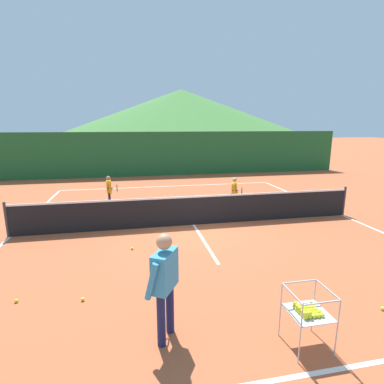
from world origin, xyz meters
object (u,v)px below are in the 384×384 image
Objects in this scene: tennis_net at (194,210)px; tennis_ball_6 at (83,299)px; tennis_ball_3 at (16,301)px; student_0 at (109,189)px; tennis_ball_4 at (383,309)px; tennis_ball_5 at (170,283)px; ball_cart at (307,311)px; student_1 at (235,191)px; instructor at (165,277)px; tennis_ball_0 at (132,248)px.

tennis_net is 4.85m from tennis_ball_6.
student_0 is at bearing 78.53° from tennis_ball_3.
student_0 is at bearing 123.26° from tennis_ball_4.
tennis_ball_5 is at bearing 155.75° from tennis_ball_4.
ball_cart is 2.81m from tennis_ball_5.
student_0 reaches higher than tennis_ball_3.
student_1 reaches higher than ball_cart.
instructor is 3.15m from tennis_ball_3.
student_1 is at bearing 40.34° from tennis_ball_3.
tennis_net is 2.62m from tennis_ball_0.
student_1 is at bearing 38.32° from tennis_ball_0.
tennis_ball_0 is 2.92m from tennis_ball_3.
instructor is 2.12m from ball_cart.
tennis_ball_3 and tennis_ball_5 have the same top height.
tennis_ball_6 is (-3.40, 1.86, -0.55)m from ball_cart.
tennis_ball_3 is (-1.28, -6.33, -0.73)m from student_0.
instructor is (-1.50, -5.13, 0.52)m from tennis_net.
tennis_ball_4 is at bearing -14.36° from tennis_ball_6.
instructor is at bearing -106.25° from tennis_net.
tennis_ball_3 is at bearing -138.24° from tennis_net.
student_0 is 4.45m from tennis_ball_0.
tennis_net is 8.87× the size of student_1.
tennis_ball_3 is (-4.10, -3.66, -0.47)m from tennis_net.
tennis_net is 3.82m from tennis_ball_5.
instructor is at bearing -42.25° from tennis_ball_6.
instructor is at bearing -81.93° from tennis_ball_0.
tennis_ball_0 is 1.00× the size of tennis_ball_5.
tennis_net is at bearing -43.53° from student_0.
tennis_ball_4 is at bearing -85.99° from student_1.
tennis_net reaches higher than tennis_ball_0.
tennis_ball_4 is 1.00× the size of tennis_ball_5.
tennis_net is 6.58× the size of instructor.
instructor is 1.35× the size of student_1.
student_0 is 9.44m from tennis_ball_4.
tennis_net is 2.37m from student_1.
student_0 is 4.86m from student_1.
tennis_ball_5 is (-1.24, -3.58, -0.47)m from tennis_net.
tennis_ball_5 is at bearing -68.90° from tennis_ball_0.
tennis_ball_4 is 1.00× the size of tennis_ball_6.
student_0 reaches higher than tennis_ball_5.
tennis_ball_5 is at bearing 129.24° from ball_cart.
tennis_ball_0 is 1.00× the size of tennis_ball_6.
student_0 is 1.01× the size of student_1.
student_1 reaches higher than tennis_ball_4.
tennis_ball_5 is (-1.74, 2.13, -0.55)m from ball_cart.
student_0 is 18.68× the size of tennis_ball_0.
tennis_net is 5.37m from instructor.
student_1 is 1.40× the size of ball_cart.
tennis_ball_0 is 2.39m from tennis_ball_6.
instructor is 2.14m from tennis_ball_6.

